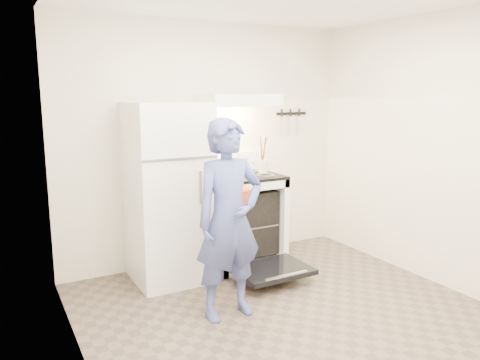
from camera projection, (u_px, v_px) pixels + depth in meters
name	position (u px, v px, depth m)	size (l,w,h in m)	color
floor	(308.00, 327.00, 3.61)	(3.60, 3.60, 0.00)	brown
back_wall	(208.00, 144.00, 4.93)	(3.20, 0.02, 2.50)	beige
refrigerator	(168.00, 193.00, 4.43)	(0.70, 0.70, 1.70)	white
stove_body	(242.00, 221.00, 4.91)	(0.76, 0.65, 0.92)	white
cooktop	(242.00, 176.00, 4.82)	(0.76, 0.65, 0.03)	black
backsplash	(229.00, 162.00, 5.04)	(0.76, 0.07, 0.20)	white
oven_door	(272.00, 270.00, 4.45)	(0.70, 0.54, 0.04)	black
oven_rack	(242.00, 223.00, 4.91)	(0.60, 0.52, 0.01)	slate
range_hood	(238.00, 100.00, 4.74)	(0.76, 0.50, 0.12)	white
knife_strip	(291.00, 113.00, 5.36)	(0.40, 0.02, 0.03)	black
pizza_stone	(251.00, 222.00, 4.87)	(0.32, 0.32, 0.02)	#876B4C
tea_kettle	(220.00, 160.00, 4.85)	(0.24, 0.20, 0.30)	silver
utensil_jar	(263.00, 166.00, 4.78)	(0.09, 0.09, 0.13)	silver
person	(229.00, 220.00, 3.68)	(0.58, 0.38, 1.60)	#36487B
dutch_oven	(235.00, 197.00, 4.12)	(0.34, 0.27, 0.23)	red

